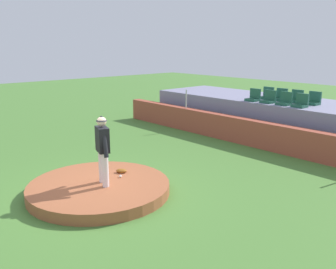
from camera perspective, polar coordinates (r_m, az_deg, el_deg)
The scene contains 16 objects.
ground_plane at distance 9.79m, azimuth -10.56°, elevation -8.93°, with size 60.00×60.00×0.00m, color #487A32.
pitchers_mound at distance 9.74m, azimuth -10.59°, elevation -8.18°, with size 3.62×3.62×0.28m, color #9C5534.
pitcher at distance 9.29m, azimuth -10.09°, elevation -1.63°, with size 0.83×0.40×1.78m.
baseball at distance 9.98m, azimuth -7.37°, elevation -6.43°, with size 0.07×0.07×0.07m, color white.
fielding_glove at distance 10.34m, azimuth -7.22°, elevation -5.60°, with size 0.30×0.20×0.11m, color #8F5319.
brick_barrier at distance 14.18m, azimuth 13.43°, elevation 0.14°, with size 14.86×0.40×0.98m, color #A04734.
fence_post_left at distance 16.37m, azimuth 2.84°, elevation 5.53°, with size 0.06×0.06×0.83m, color silver.
bleacher_platform at distance 16.10m, azimuth 18.35°, elevation 2.33°, with size 12.76×3.33×1.49m, color gray.
stadium_chair_0 at distance 15.54m, azimuth 13.11°, elevation 5.66°, with size 0.48×0.44×0.50m.
stadium_chair_1 at distance 15.17m, azimuth 15.33°, elevation 5.33°, with size 0.48×0.44×0.50m.
stadium_chair_2 at distance 14.80m, azimuth 17.64°, elevation 4.98°, with size 0.48×0.44×0.50m.
stadium_chair_3 at distance 14.47m, azimuth 19.85°, elevation 4.62°, with size 0.48×0.44×0.50m.
stadium_chair_4 at distance 16.31m, azimuth 15.08°, elevation 5.91°, with size 0.48×0.44×0.50m.
stadium_chair_5 at distance 15.93m, azimuth 17.02°, elevation 5.60°, with size 0.48×0.44×0.50m.
stadium_chair_6 at distance 15.60m, azimuth 19.19°, elevation 5.28°, with size 0.48×0.44×0.50m.
stadium_chair_7 at distance 15.26m, azimuth 21.59°, elevation 4.91°, with size 0.48×0.44×0.50m.
Camera 1 is at (7.80, -4.59, 3.74)m, focal length 39.38 mm.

